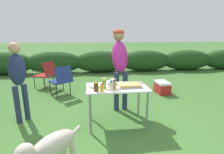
% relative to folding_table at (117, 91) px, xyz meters
% --- Properties ---
extents(ground_plane, '(60.00, 60.00, 0.00)m').
position_rel_folding_table_xyz_m(ground_plane, '(0.00, 0.00, -0.66)').
color(ground_plane, '#3D6B2D').
extents(shrub_hedge, '(14.40, 0.90, 0.92)m').
position_rel_folding_table_xyz_m(shrub_hedge, '(-0.00, 4.63, -0.20)').
color(shrub_hedge, '#1E4219').
rests_on(shrub_hedge, ground).
extents(folding_table, '(1.10, 0.64, 0.74)m').
position_rel_folding_table_xyz_m(folding_table, '(0.00, 0.00, 0.00)').
color(folding_table, white).
rests_on(folding_table, ground).
extents(food_tray, '(0.43, 0.29, 0.06)m').
position_rel_folding_table_xyz_m(food_tray, '(0.23, -0.04, 0.10)').
color(food_tray, '#9E9EA3').
rests_on(food_tray, folding_table).
extents(plate_stack, '(0.23, 0.23, 0.05)m').
position_rel_folding_table_xyz_m(plate_stack, '(-0.39, 0.01, 0.10)').
color(plate_stack, white).
rests_on(plate_stack, folding_table).
extents(mixing_bowl, '(0.20, 0.20, 0.09)m').
position_rel_folding_table_xyz_m(mixing_bowl, '(-0.08, 0.16, 0.12)').
color(mixing_bowl, '#99B2CC').
rests_on(mixing_bowl, folding_table).
extents(paper_cup_stack, '(0.08, 0.08, 0.16)m').
position_rel_folding_table_xyz_m(paper_cup_stack, '(-0.07, -0.04, 0.16)').
color(paper_cup_stack, white).
rests_on(paper_cup_stack, folding_table).
extents(relish_jar, '(0.07, 0.07, 0.18)m').
position_rel_folding_table_xyz_m(relish_jar, '(-0.24, -0.08, 0.17)').
color(relish_jar, olive).
rests_on(relish_jar, folding_table).
extents(mustard_bottle, '(0.06, 0.06, 0.15)m').
position_rel_folding_table_xyz_m(mustard_bottle, '(-0.28, -0.24, 0.15)').
color(mustard_bottle, yellow).
rests_on(mustard_bottle, folding_table).
extents(mayo_bottle, '(0.07, 0.07, 0.19)m').
position_rel_folding_table_xyz_m(mayo_bottle, '(-0.13, -0.21, 0.17)').
color(mayo_bottle, silver).
rests_on(mayo_bottle, folding_table).
extents(beer_bottle, '(0.08, 0.08, 0.19)m').
position_rel_folding_table_xyz_m(beer_bottle, '(-0.38, -0.21, 0.17)').
color(beer_bottle, brown).
rests_on(beer_bottle, folding_table).
extents(spice_jar, '(0.06, 0.06, 0.18)m').
position_rel_folding_table_xyz_m(spice_jar, '(-0.07, -0.16, 0.17)').
color(spice_jar, '#B2893D').
rests_on(spice_jar, folding_table).
extents(standing_person_in_gray_fleece, '(0.38, 0.52, 1.77)m').
position_rel_folding_table_xyz_m(standing_person_in_gray_fleece, '(0.17, 0.76, 0.47)').
color(standing_person_in_gray_fleece, '#232D4C').
rests_on(standing_person_in_gray_fleece, ground).
extents(standing_person_in_navy_coat, '(0.38, 0.39, 1.52)m').
position_rel_folding_table_xyz_m(standing_person_in_navy_coat, '(-1.80, 0.35, 0.26)').
color(standing_person_in_navy_coat, '#232D4C').
rests_on(standing_person_in_navy_coat, ground).
extents(dog, '(0.64, 0.68, 0.66)m').
position_rel_folding_table_xyz_m(dog, '(-0.92, -1.25, -0.21)').
color(dog, beige).
rests_on(dog, ground).
extents(camp_chair_green_behind_table, '(0.72, 0.75, 0.83)m').
position_rel_folding_table_xyz_m(camp_chair_green_behind_table, '(-1.26, 1.74, -0.20)').
color(camp_chair_green_behind_table, navy).
rests_on(camp_chair_green_behind_table, ground).
extents(camp_chair_near_hedge, '(0.74, 0.70, 0.83)m').
position_rel_folding_table_xyz_m(camp_chair_near_hedge, '(-1.85, 2.55, -0.20)').
color(camp_chair_near_hedge, maroon).
rests_on(camp_chair_near_hedge, ground).
extents(cooler_box, '(0.34, 0.50, 0.34)m').
position_rel_folding_table_xyz_m(cooler_box, '(1.56, 1.60, -0.49)').
color(cooler_box, '#B21E1E').
rests_on(cooler_box, ground).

